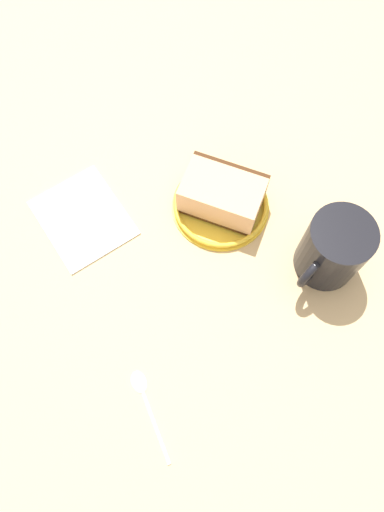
{
  "coord_description": "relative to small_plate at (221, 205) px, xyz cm",
  "views": [
    {
      "loc": [
        17.81,
        19.07,
        63.14
      ],
      "look_at": [
        2.57,
        1.13,
        3.0
      ],
      "focal_mm": 33.41,
      "sensor_mm": 36.0,
      "label": 1
    }
  ],
  "objects": [
    {
      "name": "small_plate",
      "position": [
        0.0,
        0.0,
        0.0
      ],
      "size": [
        14.43,
        14.43,
        1.35
      ],
      "color": "yellow",
      "rests_on": "ground_plane"
    },
    {
      "name": "tea_mug",
      "position": [
        -5.06,
        16.1,
        4.62
      ],
      "size": [
        11.35,
        8.53,
        10.39
      ],
      "color": "black",
      "rests_on": "ground_plane"
    },
    {
      "name": "ground_plane",
      "position": [
        6.49,
        3.01,
        -2.09
      ],
      "size": [
        124.55,
        124.55,
        2.85
      ],
      "primitive_type": "cube",
      "color": "tan"
    },
    {
      "name": "cake_slice",
      "position": [
        -0.24,
        -0.13,
        2.76
      ],
      "size": [
        11.84,
        13.4,
        5.47
      ],
      "color": "#472814",
      "rests_on": "small_plate"
    },
    {
      "name": "teaspoon",
      "position": [
        25.43,
        14.01,
        -0.31
      ],
      "size": [
        4.82,
        11.89,
        0.8
      ],
      "color": "silver",
      "rests_on": "ground_plane"
    },
    {
      "name": "folded_napkin",
      "position": [
        16.62,
        -11.66,
        -0.37
      ],
      "size": [
        12.82,
        14.9,
        0.6
      ],
      "primitive_type": "cube",
      "rotation": [
        0.0,
        0.0,
        -0.11
      ],
      "color": "white",
      "rests_on": "ground_plane"
    }
  ]
}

